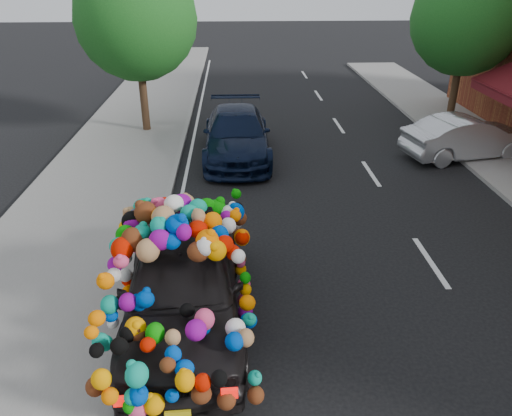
{
  "coord_description": "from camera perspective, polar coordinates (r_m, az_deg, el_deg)",
  "views": [
    {
      "loc": [
        -0.55,
        -8.86,
        5.72
      ],
      "look_at": [
        -0.08,
        0.98,
        0.89
      ],
      "focal_mm": 35.0,
      "sensor_mm": 36.0,
      "label": 1
    }
  ],
  "objects": [
    {
      "name": "ground",
      "position": [
        10.56,
        0.72,
        -6.68
      ],
      "size": [
        100.0,
        100.0,
        0.0
      ],
      "primitive_type": "plane",
      "color": "black",
      "rests_on": "ground"
    },
    {
      "name": "sidewalk",
      "position": [
        11.16,
        -22.05,
        -6.5
      ],
      "size": [
        4.0,
        60.0,
        0.12
      ],
      "primitive_type": "cube",
      "color": "gray",
      "rests_on": "ground"
    },
    {
      "name": "kerb",
      "position": [
        10.66,
        -12.07,
        -6.56
      ],
      "size": [
        0.15,
        60.0,
        0.13
      ],
      "primitive_type": "cube",
      "color": "gray",
      "rests_on": "ground"
    },
    {
      "name": "lane_markings",
      "position": [
        11.33,
        19.31,
        -5.81
      ],
      "size": [
        6.0,
        50.0,
        0.01
      ],
      "primitive_type": null,
      "color": "silver",
      "rests_on": "ground"
    },
    {
      "name": "tree_near_sidewalk",
      "position": [
        18.72,
        -13.55,
        20.26
      ],
      "size": [
        4.2,
        4.2,
        6.13
      ],
      "color": "#332114",
      "rests_on": "ground"
    },
    {
      "name": "tree_far_b",
      "position": [
        20.79,
        22.93,
        19.19
      ],
      "size": [
        4.0,
        4.0,
        5.9
      ],
      "color": "#332114",
      "rests_on": "ground"
    },
    {
      "name": "plush_art_car",
      "position": [
        8.5,
        -8.48,
        -6.26
      ],
      "size": [
        2.59,
        5.25,
        2.33
      ],
      "rotation": [
        0.0,
        0.0,
        0.05
      ],
      "color": "black",
      "rests_on": "ground"
    },
    {
      "name": "navy_sedan",
      "position": [
        16.37,
        -2.23,
        8.43
      ],
      "size": [
        2.11,
        5.17,
        1.5
      ],
      "primitive_type": "imported",
      "rotation": [
        0.0,
        0.0,
        0.0
      ],
      "color": "black",
      "rests_on": "ground"
    },
    {
      "name": "silver_hatchback",
      "position": [
        17.62,
        23.0,
        7.44
      ],
      "size": [
        4.36,
        2.27,
        1.37
      ],
      "primitive_type": "imported",
      "rotation": [
        0.0,
        0.0,
        1.78
      ],
      "color": "#B4B7BB",
      "rests_on": "ground"
    }
  ]
}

